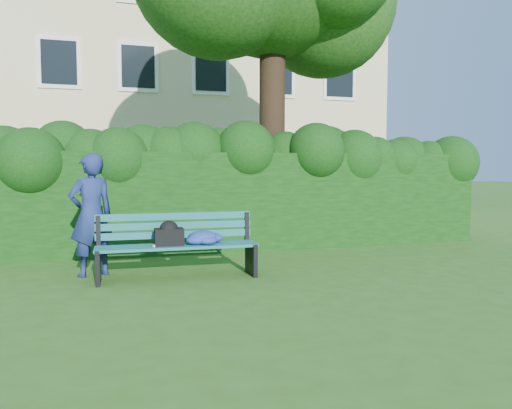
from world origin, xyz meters
name	(u,v)px	position (x,y,z in m)	size (l,w,h in m)	color
ground	(268,271)	(0.00, 0.00, 0.00)	(80.00, 80.00, 0.00)	#355B19
apartment_building	(162,58)	(0.00, 13.99, 6.00)	(16.00, 8.08, 12.00)	beige
hedge	(232,201)	(0.00, 2.20, 0.90)	(10.00, 1.00, 1.80)	black
park_bench	(182,242)	(-1.27, -0.05, 0.50)	(2.21, 0.61, 0.89)	#115157
man_reading	(91,215)	(-2.47, 0.42, 0.87)	(0.63, 0.41, 1.73)	navy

